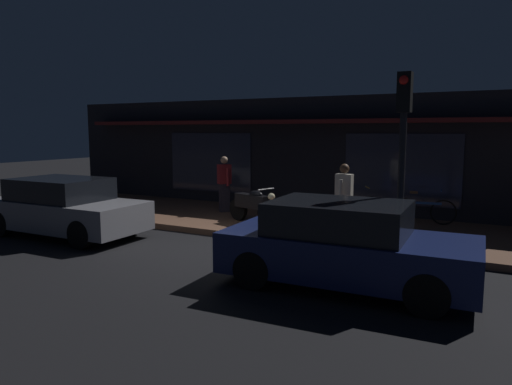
% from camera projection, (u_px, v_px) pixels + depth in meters
% --- Properties ---
extents(ground_plane, '(60.00, 60.00, 0.00)m').
position_uv_depth(ground_plane, '(206.00, 247.00, 10.52)').
color(ground_plane, black).
extents(sidewalk_slab, '(18.00, 4.00, 0.15)m').
position_uv_depth(sidewalk_slab, '(267.00, 221.00, 13.13)').
color(sidewalk_slab, brown).
rests_on(sidewalk_slab, ground_plane).
extents(storefront_building, '(18.00, 3.30, 3.60)m').
position_uv_depth(storefront_building, '(312.00, 154.00, 15.87)').
color(storefront_building, black).
rests_on(storefront_building, ground_plane).
extents(motorcycle, '(1.65, 0.77, 0.97)m').
position_uv_depth(motorcycle, '(253.00, 205.00, 12.40)').
color(motorcycle, black).
rests_on(motorcycle, sidewalk_slab).
extents(bicycle_parked, '(1.47, 0.84, 0.91)m').
position_uv_depth(bicycle_parked, '(351.00, 207.00, 12.87)').
color(bicycle_parked, black).
rests_on(bicycle_parked, sidewalk_slab).
extents(bicycle_extra, '(1.65, 0.42, 0.91)m').
position_uv_depth(bicycle_extra, '(423.00, 210.00, 12.37)').
color(bicycle_extra, black).
rests_on(bicycle_extra, sidewalk_slab).
extents(person_photographer, '(0.55, 0.44, 1.67)m').
position_uv_depth(person_photographer, '(224.00, 183.00, 14.14)').
color(person_photographer, '#28232D').
rests_on(person_photographer, sidewalk_slab).
extents(person_bystander, '(0.38, 0.61, 1.67)m').
position_uv_depth(person_bystander, '(344.00, 198.00, 10.99)').
color(person_bystander, '#28232D').
rests_on(person_bystander, sidewalk_slab).
extents(traffic_light_pole, '(0.24, 0.33, 3.60)m').
position_uv_depth(traffic_light_pole, '(403.00, 136.00, 8.38)').
color(traffic_light_pole, black).
rests_on(traffic_light_pole, ground_plane).
extents(parked_car_near, '(4.13, 1.85, 1.42)m').
position_uv_depth(parked_car_near, '(64.00, 207.00, 11.60)').
color(parked_car_near, black).
rests_on(parked_car_near, ground_plane).
extents(parked_car_far, '(4.17, 1.93, 1.42)m').
position_uv_depth(parked_car_far, '(344.00, 245.00, 7.79)').
color(parked_car_far, black).
rests_on(parked_car_far, ground_plane).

